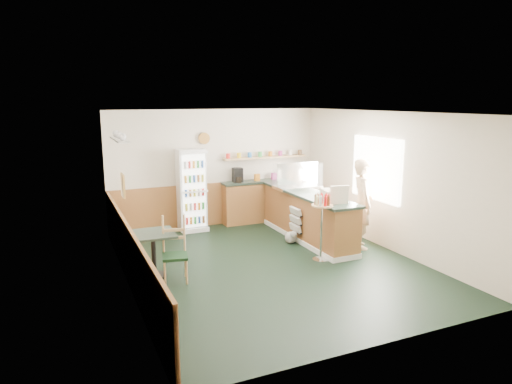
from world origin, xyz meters
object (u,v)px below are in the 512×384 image
display_case (298,176)px  condiment_stand (322,216)px  drinks_fridge (192,190)px  cafe_table (153,246)px  cash_register (334,196)px  shopkeeper (362,204)px  cafe_chair (173,247)px

display_case → condiment_stand: 1.80m
drinks_fridge → cafe_table: 2.86m
display_case → cash_register: display_case is taller
shopkeeper → cafe_chair: shopkeeper is taller
condiment_stand → cafe_chair: (-2.70, 0.18, -0.27)m
display_case → shopkeeper: bearing=-63.0°
cafe_chair → drinks_fridge: bearing=79.7°
drinks_fridge → display_case: size_ratio=1.87×
drinks_fridge → display_case: 2.39m
cash_register → cafe_table: (-3.40, 0.14, -0.59)m
condiment_stand → cafe_table: 3.02m
condiment_stand → cafe_chair: bearing=176.1°
cafe_chair → display_case: bearing=37.4°
cash_register → condiment_stand: cash_register is taller
cash_register → cafe_table: bearing=-171.5°
cash_register → drinks_fridge: bearing=138.7°
display_case → condiment_stand: display_case is taller
cash_register → cafe_chair: size_ratio=0.40×
drinks_fridge → cafe_chair: (-1.09, -2.71, -0.36)m
condiment_stand → cafe_chair: 2.72m
display_case → drinks_fridge: bearing=149.3°
shopkeeper → cafe_table: (-4.10, 0.10, -0.35)m
cash_register → condiment_stand: bearing=-135.8°
display_case → shopkeeper: (0.70, -1.37, -0.39)m
shopkeeper → condiment_stand: (-1.12, -0.32, -0.06)m
display_case → cafe_chair: (-3.12, -1.51, -0.73)m
display_case → condiment_stand: (-0.42, -1.69, -0.45)m
drinks_fridge → shopkeeper: size_ratio=1.03×
display_case → cafe_table: size_ratio=1.28×
display_case → cafe_chair: size_ratio=0.92×
cash_register → cafe_table: cash_register is taller
condiment_stand → drinks_fridge: bearing=119.0°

